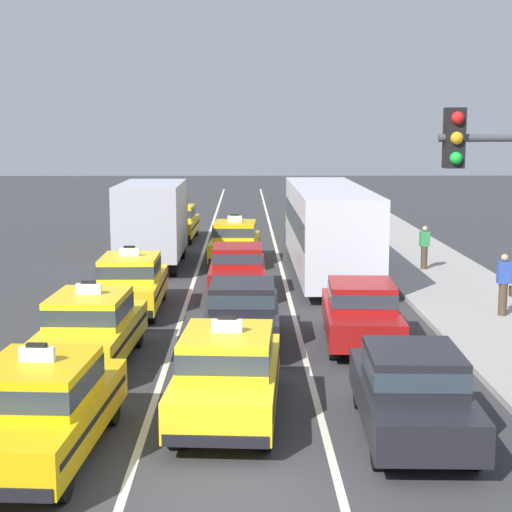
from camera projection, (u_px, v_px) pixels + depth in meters
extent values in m
plane|color=#353538|center=(232.00, 498.00, 11.76)|extent=(160.00, 160.00, 0.00)
cube|color=silver|center=(199.00, 266.00, 31.49)|extent=(0.14, 80.00, 0.01)
cube|color=silver|center=(281.00, 266.00, 31.53)|extent=(0.14, 80.00, 0.01)
cube|color=#9E9993|center=(457.00, 289.00, 26.66)|extent=(4.00, 90.00, 0.15)
cylinder|color=black|center=(30.00, 406.00, 14.72)|extent=(0.28, 0.66, 0.64)
cylinder|color=black|center=(110.00, 407.00, 14.63)|extent=(0.28, 0.66, 0.64)
cylinder|color=black|center=(61.00, 480.00, 11.62)|extent=(0.28, 0.66, 0.64)
cube|color=yellow|center=(43.00, 418.00, 13.11)|extent=(2.11, 4.61, 0.70)
cube|color=black|center=(43.00, 415.00, 13.10)|extent=(2.11, 4.26, 0.10)
cube|color=yellow|center=(38.00, 381.00, 12.86)|extent=(1.74, 2.21, 0.64)
cube|color=#2D3842|center=(38.00, 381.00, 12.86)|extent=(1.76, 2.23, 0.35)
cube|color=white|center=(37.00, 354.00, 12.79)|extent=(0.57, 0.16, 0.24)
cube|color=black|center=(37.00, 345.00, 12.77)|extent=(0.33, 0.13, 0.06)
cube|color=black|center=(80.00, 389.00, 15.33)|extent=(1.72, 0.26, 0.20)
cylinder|color=black|center=(77.00, 333.00, 19.90)|extent=(0.27, 0.65, 0.64)
cylinder|color=black|center=(136.00, 334.00, 19.85)|extent=(0.27, 0.65, 0.64)
cylinder|color=black|center=(40.00, 370.00, 16.88)|extent=(0.27, 0.65, 0.64)
cylinder|color=black|center=(110.00, 371.00, 16.83)|extent=(0.27, 0.65, 0.64)
cube|color=yellow|center=(92.00, 336.00, 18.31)|extent=(2.01, 4.58, 0.70)
cube|color=black|center=(92.00, 333.00, 18.30)|extent=(2.01, 4.22, 0.10)
cube|color=yellow|center=(89.00, 308.00, 18.06)|extent=(1.70, 2.17, 0.64)
cube|color=#2D3842|center=(89.00, 308.00, 18.06)|extent=(1.72, 2.19, 0.35)
cube|color=white|center=(89.00, 289.00, 17.99)|extent=(0.56, 0.15, 0.24)
cube|color=black|center=(88.00, 282.00, 17.96)|extent=(0.32, 0.12, 0.06)
cube|color=black|center=(112.00, 323.00, 20.53)|extent=(1.71, 0.22, 0.20)
cube|color=black|center=(66.00, 376.00, 16.17)|extent=(1.71, 0.22, 0.20)
cylinder|color=black|center=(114.00, 290.00, 25.21)|extent=(0.25, 0.64, 0.64)
cylinder|color=black|center=(161.00, 290.00, 25.24)|extent=(0.25, 0.64, 0.64)
cylinder|color=black|center=(97.00, 312.00, 22.19)|extent=(0.25, 0.64, 0.64)
cylinder|color=black|center=(151.00, 312.00, 22.22)|extent=(0.25, 0.64, 0.64)
cube|color=yellow|center=(131.00, 289.00, 23.66)|extent=(1.84, 4.52, 0.70)
cube|color=black|center=(131.00, 287.00, 23.65)|extent=(1.86, 4.16, 0.10)
cube|color=yellow|center=(130.00, 267.00, 23.40)|extent=(1.62, 2.11, 0.64)
cube|color=#2D3842|center=(130.00, 267.00, 23.40)|extent=(1.64, 2.13, 0.35)
cube|color=white|center=(129.00, 252.00, 23.34)|extent=(0.56, 0.12, 0.24)
cube|color=black|center=(129.00, 247.00, 23.31)|extent=(0.32, 0.11, 0.06)
cube|color=black|center=(140.00, 283.00, 25.88)|extent=(1.71, 0.15, 0.20)
cube|color=black|center=(120.00, 314.00, 21.51)|extent=(1.71, 0.15, 0.20)
cylinder|color=black|center=(136.00, 251.00, 33.12)|extent=(0.24, 0.64, 0.64)
cylinder|color=black|center=(182.00, 251.00, 33.14)|extent=(0.24, 0.64, 0.64)
cylinder|color=black|center=(121.00, 268.00, 29.27)|extent=(0.24, 0.64, 0.64)
cylinder|color=black|center=(174.00, 267.00, 29.29)|extent=(0.24, 0.64, 0.64)
cube|color=maroon|center=(161.00, 223.00, 33.94)|extent=(2.10, 2.20, 2.10)
cube|color=#2D3842|center=(163.00, 213.00, 34.94)|extent=(1.93, 0.06, 0.76)
cube|color=#B2B7C1|center=(152.00, 219.00, 30.63)|extent=(2.31, 5.21, 2.70)
cylinder|color=black|center=(166.00, 229.00, 40.31)|extent=(0.26, 0.65, 0.64)
cylinder|color=black|center=(195.00, 229.00, 40.28)|extent=(0.26, 0.65, 0.64)
cylinder|color=black|center=(157.00, 237.00, 37.28)|extent=(0.26, 0.65, 0.64)
cylinder|color=black|center=(189.00, 238.00, 37.26)|extent=(0.26, 0.65, 0.64)
cube|color=yellow|center=(177.00, 226.00, 38.73)|extent=(1.94, 4.56, 0.70)
cube|color=black|center=(177.00, 225.00, 38.72)|extent=(1.95, 4.20, 0.10)
cube|color=yellow|center=(176.00, 212.00, 38.47)|extent=(1.67, 2.15, 0.64)
cube|color=#2D3842|center=(176.00, 212.00, 38.47)|extent=(1.69, 2.17, 0.35)
cube|color=white|center=(176.00, 203.00, 38.40)|extent=(0.56, 0.14, 0.24)
cube|color=black|center=(176.00, 200.00, 38.38)|extent=(0.32, 0.12, 0.06)
cube|color=black|center=(182.00, 226.00, 40.95)|extent=(1.71, 0.19, 0.20)
cube|color=black|center=(171.00, 237.00, 36.58)|extent=(1.71, 0.19, 0.20)
cylinder|color=black|center=(199.00, 375.00, 16.56)|extent=(0.28, 0.66, 0.64)
cylinder|color=black|center=(271.00, 376.00, 16.48)|extent=(0.28, 0.66, 0.64)
cylinder|color=black|center=(176.00, 430.00, 13.54)|extent=(0.28, 0.66, 0.64)
cylinder|color=black|center=(264.00, 431.00, 13.46)|extent=(0.28, 0.66, 0.64)
cube|color=yellow|center=(228.00, 382.00, 14.96)|extent=(2.11, 4.61, 0.70)
cube|color=black|center=(228.00, 379.00, 14.95)|extent=(2.10, 4.26, 0.10)
cube|color=yellow|center=(227.00, 349.00, 14.70)|extent=(1.74, 2.21, 0.64)
cube|color=#2D3842|center=(227.00, 349.00, 14.70)|extent=(1.76, 2.23, 0.35)
cube|color=white|center=(227.00, 326.00, 14.64)|extent=(0.57, 0.16, 0.24)
cube|color=black|center=(227.00, 318.00, 14.61)|extent=(0.33, 0.13, 0.06)
cube|color=black|center=(237.00, 361.00, 17.18)|extent=(1.72, 0.26, 0.20)
cube|color=black|center=(216.00, 440.00, 12.82)|extent=(1.72, 0.26, 0.20)
cylinder|color=black|center=(217.00, 318.00, 21.48)|extent=(0.26, 0.65, 0.64)
cylinder|color=black|center=(271.00, 318.00, 21.47)|extent=(0.26, 0.65, 0.64)
cylinder|color=black|center=(210.00, 347.00, 18.68)|extent=(0.26, 0.65, 0.64)
cylinder|color=black|center=(272.00, 347.00, 18.66)|extent=(0.26, 0.65, 0.64)
cube|color=black|center=(243.00, 319.00, 20.02)|extent=(1.87, 4.34, 0.66)
cube|color=black|center=(242.00, 295.00, 19.82)|extent=(1.61, 1.94, 0.60)
cube|color=#2D3842|center=(242.00, 295.00, 19.82)|extent=(1.63, 1.96, 0.33)
cylinder|color=black|center=(217.00, 276.00, 27.67)|extent=(0.24, 0.64, 0.64)
cylinder|color=black|center=(259.00, 275.00, 27.69)|extent=(0.24, 0.64, 0.64)
cylinder|color=black|center=(214.00, 292.00, 24.87)|extent=(0.24, 0.64, 0.64)
cylinder|color=black|center=(260.00, 292.00, 24.88)|extent=(0.24, 0.64, 0.64)
cube|color=maroon|center=(238.00, 273.00, 26.23)|extent=(1.78, 4.31, 0.66)
cube|color=maroon|center=(238.00, 255.00, 26.03)|extent=(1.57, 1.91, 0.60)
cube|color=#2D3842|center=(238.00, 255.00, 26.03)|extent=(1.59, 1.93, 0.33)
cylinder|color=black|center=(220.00, 249.00, 33.75)|extent=(0.27, 0.65, 0.64)
cylinder|color=black|center=(255.00, 249.00, 33.69)|extent=(0.27, 0.65, 0.64)
cylinder|color=black|center=(213.00, 261.00, 30.73)|extent=(0.27, 0.65, 0.64)
cylinder|color=black|center=(252.00, 261.00, 30.67)|extent=(0.27, 0.65, 0.64)
cube|color=yellow|center=(235.00, 246.00, 32.15)|extent=(2.04, 4.59, 0.70)
cube|color=black|center=(235.00, 245.00, 32.15)|extent=(2.04, 4.23, 0.10)
cube|color=yellow|center=(235.00, 230.00, 31.90)|extent=(1.71, 2.18, 0.64)
cube|color=#2D3842|center=(235.00, 230.00, 31.90)|extent=(1.73, 2.20, 0.35)
cube|color=white|center=(235.00, 219.00, 31.83)|extent=(0.57, 0.15, 0.24)
cube|color=black|center=(235.00, 215.00, 31.81)|extent=(0.33, 0.13, 0.06)
cube|color=black|center=(238.00, 244.00, 34.37)|extent=(1.72, 0.23, 0.20)
cube|color=black|center=(231.00, 261.00, 30.01)|extent=(1.72, 0.23, 0.20)
cylinder|color=black|center=(361.00, 391.00, 15.52)|extent=(0.26, 0.65, 0.64)
cylinder|color=black|center=(436.00, 392.00, 15.49)|extent=(0.26, 0.65, 0.64)
cylinder|color=black|center=(380.00, 449.00, 12.72)|extent=(0.26, 0.65, 0.64)
cylinder|color=black|center=(472.00, 450.00, 12.68)|extent=(0.26, 0.65, 0.64)
cube|color=black|center=(411.00, 400.00, 14.05)|extent=(1.92, 4.36, 0.66)
cube|color=black|center=(413.00, 366.00, 13.85)|extent=(1.63, 1.96, 0.60)
cube|color=#2D3842|center=(413.00, 366.00, 13.85)|extent=(1.65, 1.98, 0.33)
cylinder|color=black|center=(329.00, 318.00, 21.54)|extent=(0.28, 0.65, 0.64)
cylinder|color=black|center=(383.00, 318.00, 21.48)|extent=(0.28, 0.65, 0.64)
cylinder|color=black|center=(334.00, 346.00, 18.74)|extent=(0.28, 0.65, 0.64)
cylinder|color=black|center=(397.00, 347.00, 18.68)|extent=(0.28, 0.65, 0.64)
cube|color=maroon|center=(361.00, 318.00, 20.06)|extent=(2.00, 4.39, 0.66)
cube|color=maroon|center=(362.00, 294.00, 19.86)|extent=(1.66, 1.98, 0.60)
cube|color=#2D3842|center=(362.00, 294.00, 19.86)|extent=(1.69, 2.01, 0.33)
cylinder|color=black|center=(295.00, 252.00, 33.03)|extent=(0.24, 0.64, 0.64)
cylinder|color=black|center=(343.00, 252.00, 33.05)|extent=(0.24, 0.64, 0.64)
cylinder|color=black|center=(307.00, 283.00, 26.39)|extent=(0.24, 0.64, 0.64)
cylinder|color=black|center=(368.00, 283.00, 26.42)|extent=(0.24, 0.64, 0.64)
cube|color=silver|center=(328.00, 226.00, 29.49)|extent=(2.51, 11.20, 2.90)
cube|color=#2D3842|center=(328.00, 220.00, 29.45)|extent=(2.53, 10.76, 0.84)
cube|color=black|center=(315.00, 183.00, 34.79)|extent=(2.13, 0.08, 0.36)
cylinder|color=black|center=(289.00, 228.00, 40.78)|extent=(0.25, 0.64, 0.64)
cylinder|color=black|center=(318.00, 228.00, 40.78)|extent=(0.25, 0.64, 0.64)
cylinder|color=black|center=(292.00, 236.00, 37.76)|extent=(0.25, 0.64, 0.64)
cylinder|color=black|center=(323.00, 236.00, 37.76)|extent=(0.25, 0.64, 0.64)
cube|color=yellow|center=(306.00, 225.00, 39.21)|extent=(1.87, 4.53, 0.70)
cube|color=black|center=(306.00, 224.00, 39.20)|extent=(1.88, 4.17, 0.10)
cube|color=yellow|center=(306.00, 211.00, 38.96)|extent=(1.63, 2.12, 0.64)
cube|color=#2D3842|center=(306.00, 211.00, 38.96)|extent=(1.65, 2.14, 0.35)
cube|color=white|center=(306.00, 202.00, 38.89)|extent=(0.56, 0.13, 0.24)
cube|color=black|center=(306.00, 199.00, 38.87)|extent=(0.32, 0.11, 0.06)
cube|color=black|center=(303.00, 225.00, 41.43)|extent=(1.71, 0.17, 0.20)
cube|color=black|center=(308.00, 236.00, 37.07)|extent=(1.71, 0.17, 0.20)
cylinder|color=#473828|center=(424.00, 258.00, 29.93)|extent=(0.24, 0.24, 0.85)
cube|color=#338C4C|center=(425.00, 239.00, 29.82)|extent=(0.36, 0.22, 0.54)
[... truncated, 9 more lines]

